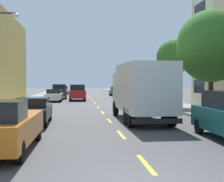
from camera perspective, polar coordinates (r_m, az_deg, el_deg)
The scene contains 15 objects.
ground_plane at distance 36.86m, azimuth -3.30°, elevation -1.89°, with size 160.00×160.00×0.00m, color #424244.
sidewalk_left at distance 35.20m, azimuth -14.75°, elevation -2.00°, with size 3.20×120.00×0.14m, color gray.
sidewalk_right at distance 35.96m, azimuth 8.25°, elevation -1.88°, with size 3.20×120.00×0.14m, color gray.
lane_centerline_dashes at distance 31.39m, azimuth -2.78°, elevation -2.50°, with size 0.14×47.20×0.01m.
street_tree_second at distance 21.10m, azimuth 17.10°, elevation 7.56°, with size 4.27×4.27×6.59m.
street_tree_third at distance 28.36m, azimuth 10.84°, elevation 5.87°, with size 2.94×2.94×5.78m.
delivery_box_truck at distance 18.72m, azimuth 5.16°, elevation 0.38°, with size 2.49×7.80×3.27m.
parked_sedan_white at distance 37.75m, azimuth -10.18°, elevation -0.69°, with size 1.87×4.53×1.43m.
parked_wagon_sky at distance 58.72m, azimuth -8.63°, elevation 0.21°, with size 1.90×4.73×1.50m.
parked_suv_burgundy at distance 40.71m, azimuth 2.57°, elevation -0.16°, with size 2.03×4.83×1.93m.
parked_sedan_black at distance 17.95m, azimuth -13.81°, elevation -3.31°, with size 1.85×4.52×1.43m.
parked_suv_charcoal at distance 44.33m, azimuth -9.27°, elevation -0.03°, with size 2.07×4.85×1.93m.
parked_hatchback_forest at distance 51.69m, azimuth 0.61°, elevation -0.02°, with size 1.75×4.00×1.50m.
parked_pickup_orange at distance 11.19m, azimuth -18.95°, elevation -5.96°, with size 2.10×5.34×1.73m.
moving_red_sedan at distance 39.47m, azimuth -6.12°, elevation -0.23°, with size 1.95×4.80×1.93m.
Camera 1 is at (-1.91, -6.74, 2.30)m, focal length 51.78 mm.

